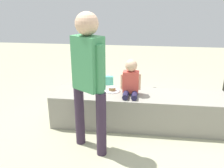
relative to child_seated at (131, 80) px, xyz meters
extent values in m
plane|color=#A6A585|center=(0.11, 0.03, -0.67)|extent=(12.00, 12.00, 0.00)
cube|color=gray|center=(0.11, 0.03, -0.44)|extent=(2.37, 0.58, 0.46)
cylinder|color=#201D3F|center=(-0.06, -0.09, -0.18)|extent=(0.08, 0.25, 0.08)
cylinder|color=#201D3F|center=(0.06, -0.09, -0.18)|extent=(0.08, 0.25, 0.08)
cube|color=#E25145|center=(0.00, 0.02, -0.03)|extent=(0.21, 0.14, 0.28)
sphere|color=#DBAD8C|center=(0.00, 0.02, 0.19)|extent=(0.16, 0.16, 0.16)
cylinder|color=#DBAD8C|center=(-0.12, 0.02, -0.04)|extent=(0.05, 0.05, 0.21)
cylinder|color=#DBAD8C|center=(0.11, 0.02, -0.04)|extent=(0.05, 0.05, 0.21)
cylinder|color=#322338|center=(-0.28, -0.72, -0.29)|extent=(0.11, 0.11, 0.75)
cylinder|color=#322338|center=(-0.57, -0.53, -0.29)|extent=(0.11, 0.11, 0.75)
cube|color=#42905A|center=(-0.42, -0.63, 0.37)|extent=(0.37, 0.34, 0.58)
sphere|color=#DBAD8C|center=(-0.42, -0.63, 0.78)|extent=(0.24, 0.24, 0.24)
cylinder|color=#42905A|center=(-0.28, -0.72, 0.32)|extent=(0.09, 0.09, 0.54)
cylinder|color=#42905A|center=(-0.57, -0.54, 0.32)|extent=(0.09, 0.09, 0.54)
cylinder|color=white|center=(-0.26, 0.10, -0.21)|extent=(0.22, 0.22, 0.01)
cylinder|color=olive|center=(-0.26, 0.10, -0.18)|extent=(0.10, 0.10, 0.04)
cylinder|color=silver|center=(-0.26, 0.10, -0.15)|extent=(0.10, 0.10, 0.01)
cube|color=silver|center=(-0.20, 0.09, -0.20)|extent=(0.11, 0.04, 0.00)
cube|color=#59C6B2|center=(-0.51, 1.18, -0.51)|extent=(0.25, 0.08, 0.32)
torus|color=white|center=(-0.56, 1.18, -0.35)|extent=(0.10, 0.01, 0.10)
torus|color=white|center=(-0.45, 1.18, -0.35)|extent=(0.10, 0.01, 0.10)
cylinder|color=black|center=(1.60, 1.08, -0.65)|extent=(0.36, 0.36, 0.04)
cylinder|color=silver|center=(0.88, 0.97, -0.59)|extent=(0.06, 0.06, 0.15)
cone|color=silver|center=(0.88, 0.97, -0.51)|extent=(0.06, 0.06, 0.03)
cylinder|color=white|center=(0.88, 0.97, -0.48)|extent=(0.03, 0.03, 0.02)
cylinder|color=silver|center=(-0.01, 0.96, -0.60)|extent=(0.08, 0.08, 0.14)
cone|color=silver|center=(-0.01, 0.96, -0.52)|extent=(0.07, 0.07, 0.03)
cylinder|color=white|center=(-0.01, 0.96, -0.50)|extent=(0.03, 0.03, 0.01)
cylinder|color=red|center=(-0.09, 0.63, -0.62)|extent=(0.07, 0.07, 0.10)
cube|color=white|center=(-0.33, 0.71, -0.62)|extent=(0.30, 0.28, 0.11)
cube|color=black|center=(0.36, 0.68, -0.56)|extent=(0.28, 0.15, 0.23)
torus|color=black|center=(0.36, 0.68, -0.44)|extent=(0.21, 0.01, 0.21)
cube|color=brown|center=(-0.95, 0.69, -0.56)|extent=(0.29, 0.13, 0.21)
torus|color=brown|center=(-0.95, 0.69, -0.46)|extent=(0.22, 0.01, 0.22)
camera|label=1|loc=(0.14, -3.04, 1.02)|focal=38.69mm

